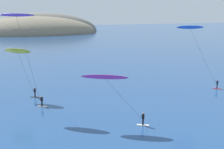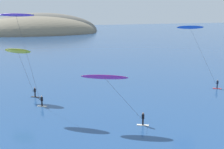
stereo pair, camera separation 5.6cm
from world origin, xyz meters
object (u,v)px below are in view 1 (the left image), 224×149
kitesurfer_blue (193,33)px  kitesurfer_magenta (107,80)px  kitesurfer_yellow (19,54)px  kitesurfer_purple (18,22)px

kitesurfer_blue → kitesurfer_magenta: (-20.67, -9.46, -4.62)m
kitesurfer_blue → kitesurfer_yellow: bearing=165.2°
kitesurfer_yellow → kitesurfer_purple: size_ratio=0.60×
kitesurfer_blue → kitesurfer_magenta: bearing=-155.4°
kitesurfer_blue → kitesurfer_magenta: size_ratio=1.52×
kitesurfer_yellow → kitesurfer_magenta: kitesurfer_yellow is taller
kitesurfer_magenta → kitesurfer_purple: size_ratio=0.56×
kitesurfer_blue → kitesurfer_yellow: kitesurfer_blue is taller
kitesurfer_blue → kitesurfer_purple: kitesurfer_purple is taller
kitesurfer_magenta → kitesurfer_blue: bearing=24.6°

